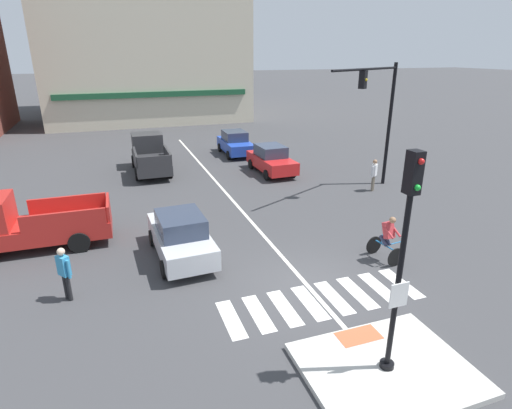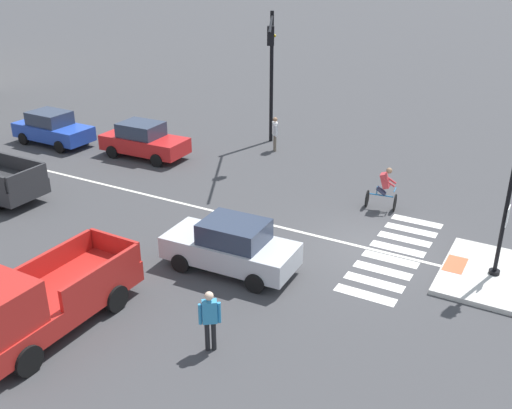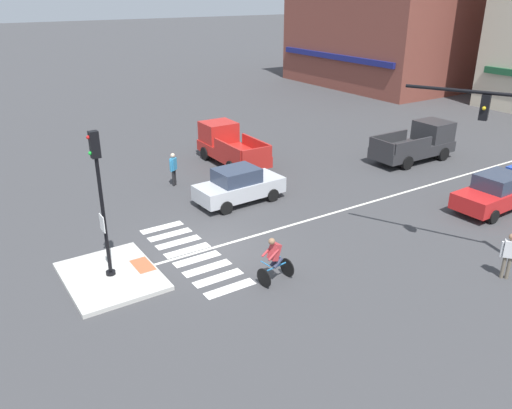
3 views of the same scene
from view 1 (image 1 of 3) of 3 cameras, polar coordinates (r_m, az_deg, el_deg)
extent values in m
plane|color=#3D3D3F|center=(13.03, 7.61, -11.33)|extent=(300.00, 300.00, 0.00)
cube|color=beige|center=(10.44, 17.63, -20.98)|extent=(3.73, 2.97, 0.15)
cube|color=#DB5B38|center=(11.09, 14.08, -17.26)|extent=(1.10, 0.60, 0.01)
cylinder|color=black|center=(10.36, 17.71, -20.41)|extent=(0.32, 0.32, 0.12)
cylinder|color=black|center=(9.17, 19.11, -10.52)|extent=(0.12, 0.12, 4.02)
cube|color=white|center=(9.23, 19.25, -11.80)|extent=(0.44, 0.03, 0.56)
cube|color=black|center=(8.24, 21.04, 4.17)|extent=(0.24, 0.28, 0.84)
sphere|color=red|center=(8.07, 21.98, 5.56)|extent=(0.12, 0.12, 0.12)
sphere|color=green|center=(8.20, 21.53, 2.19)|extent=(0.12, 0.12, 0.12)
cube|color=silver|center=(11.60, -3.49, -15.62)|extent=(0.44, 1.80, 0.01)
cube|color=silver|center=(11.79, 0.34, -14.89)|extent=(0.44, 1.80, 0.01)
cube|color=silver|center=(12.03, 4.01, -14.13)|extent=(0.44, 1.80, 0.01)
cube|color=silver|center=(12.32, 7.49, -13.35)|extent=(0.44, 1.80, 0.01)
cube|color=silver|center=(12.66, 10.78, -12.56)|extent=(0.44, 1.80, 0.01)
cube|color=silver|center=(13.03, 13.88, -11.78)|extent=(0.44, 1.80, 0.01)
cube|color=silver|center=(13.44, 16.77, -11.02)|extent=(0.44, 1.80, 0.01)
cube|color=silver|center=(13.88, 19.48, -10.28)|extent=(0.44, 1.80, 0.01)
cube|color=silver|center=(21.56, -4.47, 1.95)|extent=(0.14, 28.00, 0.01)
cylinder|color=black|center=(23.06, 18.01, 10.35)|extent=(0.18, 0.18, 6.34)
cylinder|color=black|center=(20.28, 15.18, 17.70)|extent=(5.08, 2.63, 0.11)
cube|color=black|center=(20.06, 14.64, 16.43)|extent=(0.37, 0.38, 0.80)
sphere|color=gold|center=(19.98, 15.08, 16.38)|extent=(0.12, 0.12, 0.12)
cube|color=beige|center=(50.40, -15.79, 21.58)|extent=(19.57, 19.68, 16.86)
cube|color=#194C2D|center=(40.60, -13.89, 14.62)|extent=(17.61, 0.30, 0.50)
cube|color=#2347B7|center=(29.14, -2.89, 8.19)|extent=(1.78, 4.13, 0.70)
cube|color=#2D384C|center=(29.15, -2.99, 9.54)|extent=(1.52, 1.93, 0.64)
cylinder|color=black|center=(28.26, -0.54, 7.10)|extent=(0.19, 0.60, 0.60)
cylinder|color=black|center=(27.81, -3.83, 6.84)|extent=(0.19, 0.60, 0.60)
cylinder|color=black|center=(30.63, -2.00, 8.14)|extent=(0.19, 0.60, 0.60)
cylinder|color=black|center=(30.22, -5.06, 7.90)|extent=(0.19, 0.60, 0.60)
cube|color=red|center=(24.57, 2.16, 5.88)|extent=(1.82, 4.15, 0.70)
cube|color=#2D384C|center=(24.54, 2.04, 7.48)|extent=(1.53, 1.94, 0.64)
cylinder|color=black|center=(23.88, 5.20, 4.51)|extent=(0.20, 0.60, 0.60)
cylinder|color=black|center=(23.22, 1.49, 4.12)|extent=(0.20, 0.60, 0.60)
cylinder|color=black|center=(26.10, 2.74, 5.96)|extent=(0.20, 0.60, 0.60)
cylinder|color=black|center=(25.50, -0.71, 5.62)|extent=(0.20, 0.60, 0.60)
cube|color=silver|center=(14.68, -10.40, -4.79)|extent=(1.87, 4.17, 0.70)
cube|color=#2D384C|center=(14.27, -10.44, -2.60)|extent=(1.56, 1.96, 0.64)
cylinder|color=black|center=(15.86, -14.23, -4.52)|extent=(0.20, 0.61, 0.60)
cylinder|color=black|center=(16.11, -8.37, -3.68)|extent=(0.20, 0.61, 0.60)
cylinder|color=black|center=(13.60, -12.64, -8.78)|extent=(0.20, 0.61, 0.60)
cylinder|color=black|center=(13.89, -5.82, -7.69)|extent=(0.20, 0.61, 0.60)
cube|color=#2D2D30|center=(25.39, -14.40, 5.80)|extent=(1.93, 5.11, 0.60)
cube|color=#2D2D30|center=(26.76, -14.89, 8.36)|extent=(1.81, 1.71, 1.10)
cube|color=#2D384C|center=(27.55, -15.06, 8.86)|extent=(1.62, 0.09, 0.60)
cube|color=#2D2D30|center=(24.21, -16.39, 6.38)|extent=(0.14, 2.81, 0.60)
cube|color=#2D2D30|center=(24.34, -12.19, 6.83)|extent=(0.14, 2.81, 0.60)
cube|color=#2D2D30|center=(22.82, -13.92, 5.79)|extent=(1.80, 0.11, 0.60)
cylinder|color=black|center=(26.94, -16.60, 5.76)|extent=(0.24, 0.76, 0.76)
cylinder|color=black|center=(27.07, -12.74, 6.17)|extent=(0.24, 0.76, 0.76)
cylinder|color=black|center=(24.06, -16.17, 4.09)|extent=(0.24, 0.76, 0.76)
cylinder|color=black|center=(24.20, -11.86, 4.57)|extent=(0.24, 0.76, 0.76)
cube|color=red|center=(17.09, -27.97, -3.14)|extent=(5.12, 1.96, 0.60)
cube|color=red|center=(15.90, -25.15, -1.99)|extent=(2.81, 0.15, 0.60)
cube|color=red|center=(17.56, -24.65, 0.12)|extent=(2.81, 0.15, 0.60)
cube|color=red|center=(16.61, -19.84, -0.32)|extent=(0.12, 1.80, 0.60)
cylinder|color=black|center=(16.17, -23.34, -4.83)|extent=(0.76, 0.25, 0.76)
cylinder|color=black|center=(17.85, -23.01, -2.43)|extent=(0.76, 0.25, 0.76)
cylinder|color=black|center=(14.69, 18.81, -6.97)|extent=(0.66, 0.13, 0.66)
cylinder|color=black|center=(15.35, 16.05, -5.44)|extent=(0.66, 0.13, 0.66)
cylinder|color=#2370AD|center=(14.92, 17.48, -5.43)|extent=(0.17, 0.89, 0.05)
cylinder|color=#2370AD|center=(14.96, 17.08, -4.56)|extent=(0.04, 0.04, 0.30)
cylinder|color=#2370AD|center=(14.50, 18.90, -5.06)|extent=(0.44, 0.09, 0.04)
cylinder|color=#2D334C|center=(14.91, 17.73, -4.71)|extent=(0.17, 0.41, 0.33)
cylinder|color=#2D334C|center=(14.81, 17.28, -4.85)|extent=(0.17, 0.41, 0.33)
cube|color=#B73338|center=(14.62, 17.95, -3.40)|extent=(0.39, 0.42, 0.60)
sphere|color=#936B4C|center=(14.39, 18.46, -2.07)|extent=(0.22, 0.22, 0.22)
cylinder|color=#B73338|center=(14.62, 18.89, -3.52)|extent=(0.14, 0.46, 0.31)
cylinder|color=#B73338|center=(14.40, 17.99, -3.77)|extent=(0.14, 0.46, 0.31)
cylinder|color=black|center=(13.39, -24.92, -10.28)|extent=(0.12, 0.12, 0.82)
cylinder|color=black|center=(13.27, -24.54, -10.50)|extent=(0.12, 0.12, 0.82)
cube|color=#338CBF|center=(13.01, -25.19, -7.68)|extent=(0.39, 0.42, 0.60)
cylinder|color=#338CBF|center=(13.21, -25.71, -7.58)|extent=(0.09, 0.09, 0.56)
cylinder|color=#338CBF|center=(12.85, -24.60, -8.19)|extent=(0.09, 0.09, 0.56)
sphere|color=beige|center=(12.82, -25.49, -5.94)|extent=(0.22, 0.22, 0.22)
cylinder|color=#6B6051|center=(22.29, 16.00, 2.92)|extent=(0.12, 0.12, 0.82)
cylinder|color=#6B6051|center=(22.14, 15.87, 2.82)|extent=(0.12, 0.12, 0.82)
cube|color=silver|center=(22.02, 16.11, 4.63)|extent=(0.42, 0.39, 0.60)
cylinder|color=silver|center=(22.25, 16.28, 4.63)|extent=(0.09, 0.09, 0.56)
cylinder|color=silver|center=(21.82, 15.91, 4.37)|extent=(0.09, 0.09, 0.56)
sphere|color=#936B4C|center=(21.91, 16.22, 5.73)|extent=(0.22, 0.22, 0.22)
camera|label=2|loc=(12.69, -90.61, 11.33)|focal=41.09mm
camera|label=3|loc=(20.78, 68.75, 14.36)|focal=35.97mm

